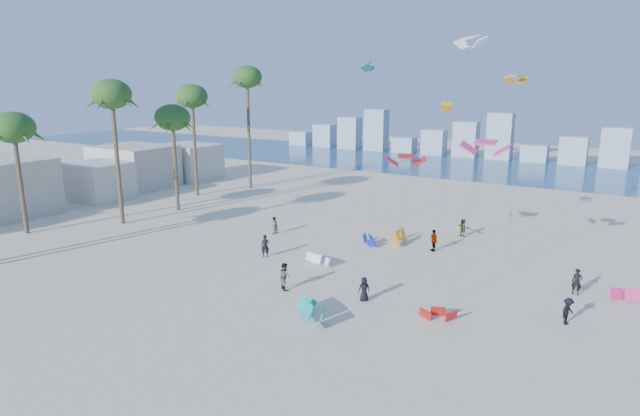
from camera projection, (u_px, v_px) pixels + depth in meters
The scene contains 10 objects.
ground at pixel (128, 336), 29.81m from camera, with size 220.00×220.00×0.00m, color beige.
ocean at pixel (476, 166), 89.69m from camera, with size 220.00×220.00×0.00m, color navy.
kitesurfer_near at pixel (265, 246), 42.95m from camera, with size 0.68×0.44×1.86m, color black.
kitesurfer_mid at pixel (285, 276), 36.27m from camera, with size 0.92×0.72×1.89m, color gray.
kitesurfers_far at pixel (438, 254), 41.26m from camera, with size 26.84×19.02×1.86m.
grounded_kites at pixel (405, 273), 38.33m from camera, with size 24.37×20.78×1.06m.
flying_kites at pixel (487, 101), 40.95m from camera, with size 35.25×19.33×18.34m.
palm_row at pixel (107, 104), 51.22m from camera, with size 10.25×44.80×15.94m.
beachfront_buildings at pixel (80, 178), 63.46m from camera, with size 11.50×43.00×6.00m.
distant_skyline at pixel (485, 142), 97.88m from camera, with size 85.00×3.00×8.40m.
Camera 1 is at (23.43, -17.72, 13.97)m, focal length 29.70 mm.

